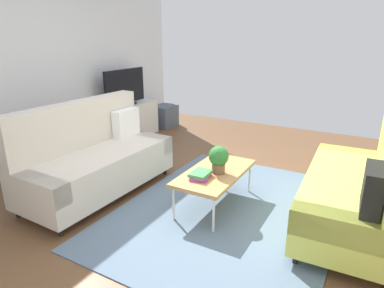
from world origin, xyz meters
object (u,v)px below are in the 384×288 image
(coffee_table, at_px, (215,173))
(storage_trunk, at_px, (164,116))
(tv, at_px, (125,88))
(couch_beige, at_px, (95,158))
(bottle_0, at_px, (117,103))
(bottle_2, at_px, (125,100))
(couch_green, at_px, (360,187))
(vase_1, at_px, (107,105))
(potted_plant, at_px, (219,158))
(vase_0, at_px, (100,107))
(tv_console, at_px, (126,122))
(bottle_1, at_px, (121,101))
(table_book_0, at_px, (200,176))

(coffee_table, bearing_deg, storage_trunk, 43.17)
(tv, bearing_deg, couch_beige, -149.81)
(bottle_0, height_order, bottle_2, bottle_2)
(couch_green, relative_size, storage_trunk, 3.72)
(vase_1, relative_size, bottle_0, 0.81)
(tv, distance_m, storage_trunk, 1.32)
(potted_plant, relative_size, vase_0, 2.41)
(tv_console, relative_size, vase_1, 11.45)
(couch_beige, bearing_deg, storage_trunk, -159.90)
(vase_1, xyz_separation_m, bottle_1, (0.25, -0.09, 0.04))
(table_book_0, height_order, vase_1, vase_1)
(potted_plant, xyz_separation_m, vase_0, (0.94, 2.63, 0.11))
(tv_console, xyz_separation_m, vase_1, (-0.40, 0.05, 0.38))
(potted_plant, relative_size, vase_1, 2.47)
(table_book_0, xyz_separation_m, bottle_2, (1.69, 2.44, 0.31))
(potted_plant, xyz_separation_m, vase_1, (1.11, 2.63, 0.11))
(table_book_0, xyz_separation_m, vase_1, (1.33, 2.53, 0.26))
(potted_plant, bearing_deg, vase_1, 67.04)
(bottle_1, bearing_deg, bottle_2, 0.00)
(vase_0, bearing_deg, table_book_0, -114.52)
(bottle_0, xyz_separation_m, bottle_1, (0.10, 0.00, 0.03))
(tv_console, bearing_deg, bottle_2, -135.41)
(potted_plant, distance_m, vase_0, 2.79)
(coffee_table, height_order, bottle_2, bottle_2)
(couch_green, xyz_separation_m, table_book_0, (-0.53, 1.48, -0.00))
(tv_console, height_order, potted_plant, potted_plant)
(vase_1, height_order, bottle_0, bottle_0)
(coffee_table, relative_size, vase_1, 8.99)
(vase_1, bearing_deg, table_book_0, -117.80)
(couch_beige, bearing_deg, bottle_1, -146.91)
(tv_console, relative_size, vase_0, 11.14)
(vase_0, bearing_deg, bottle_2, -9.47)
(table_book_0, bearing_deg, tv_console, 55.02)
(couch_beige, relative_size, bottle_0, 12.77)
(tv_console, height_order, tv, tv)
(bottle_0, xyz_separation_m, bottle_2, (0.21, 0.00, 0.03))
(table_book_0, bearing_deg, vase_1, 62.20)
(couch_green, height_order, tv, tv)
(coffee_table, distance_m, bottle_0, 2.80)
(bottle_0, bearing_deg, storage_trunk, -2.54)
(tv_console, xyz_separation_m, bottle_1, (-0.15, -0.04, 0.42))
(tv_console, distance_m, vase_0, 0.70)
(vase_1, height_order, bottle_1, bottle_1)
(bottle_0, distance_m, bottle_2, 0.21)
(couch_green, height_order, bottle_2, couch_green)
(vase_0, bearing_deg, storage_trunk, -5.10)
(couch_beige, distance_m, vase_1, 1.90)
(couch_beige, xyz_separation_m, coffee_table, (0.39, -1.42, -0.05))
(tv, height_order, bottle_0, tv)
(couch_green, relative_size, bottle_0, 12.86)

